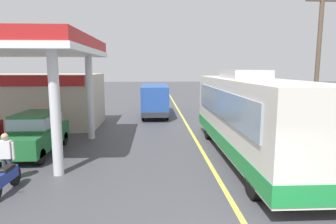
{
  "coord_description": "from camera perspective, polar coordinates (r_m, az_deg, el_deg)",
  "views": [
    {
      "loc": [
        -2.17,
        -4.24,
        3.74
      ],
      "look_at": [
        -1.5,
        10.0,
        1.6
      ],
      "focal_mm": 30.89,
      "sensor_mm": 36.0,
      "label": 1
    }
  ],
  "objects": [
    {
      "name": "ground",
      "position": [
        24.62,
        2.39,
        -0.2
      ],
      "size": [
        120.0,
        120.0,
        0.0
      ],
      "primitive_type": "plane",
      "color": "#424247"
    },
    {
      "name": "lane_divider_stripe",
      "position": [
        19.72,
        3.68,
        -2.4
      ],
      "size": [
        0.16,
        50.0,
        0.01
      ],
      "primitive_type": "cube",
      "color": "#D8CC4C",
      "rests_on": "ground"
    },
    {
      "name": "coach_bus_main",
      "position": [
        12.56,
        15.84,
        -1.05
      ],
      "size": [
        2.6,
        11.04,
        3.69
      ],
      "color": "silver",
      "rests_on": "ground"
    },
    {
      "name": "gas_station_roadside",
      "position": [
        18.41,
        -25.55,
        4.24
      ],
      "size": [
        9.1,
        11.95,
        5.1
      ],
      "color": "#B21E1E",
      "rests_on": "ground"
    },
    {
      "name": "car_at_pump",
      "position": [
        14.07,
        -24.58,
        -3.42
      ],
      "size": [
        1.7,
        4.2,
        1.82
      ],
      "color": "#1E602D",
      "rests_on": "ground"
    },
    {
      "name": "minibus_opposing_lane",
      "position": [
        23.02,
        -2.6,
        2.88
      ],
      "size": [
        2.04,
        6.13,
        2.44
      ],
      "color": "#264C9E",
      "rests_on": "ground"
    },
    {
      "name": "motorcycle_parked_forecourt",
      "position": [
        10.24,
        -29.39,
        -11.39
      ],
      "size": [
        0.55,
        1.8,
        0.92
      ],
      "color": "black",
      "rests_on": "ground"
    },
    {
      "name": "pedestrian_near_pump",
      "position": [
        10.99,
        -29.29,
        -7.39
      ],
      "size": [
        0.55,
        0.22,
        1.66
      ],
      "color": "#33333F",
      "rests_on": "ground"
    },
    {
      "name": "pedestrian_by_shop",
      "position": [
        16.58,
        -22.05,
        -1.84
      ],
      "size": [
        0.55,
        0.22,
        1.66
      ],
      "color": "#33333F",
      "rests_on": "ground"
    },
    {
      "name": "utility_pole_roadside",
      "position": [
        18.2,
        27.46,
        8.95
      ],
      "size": [
        1.8,
        0.24,
        7.98
      ],
      "color": "brown",
      "rests_on": "ground"
    }
  ]
}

